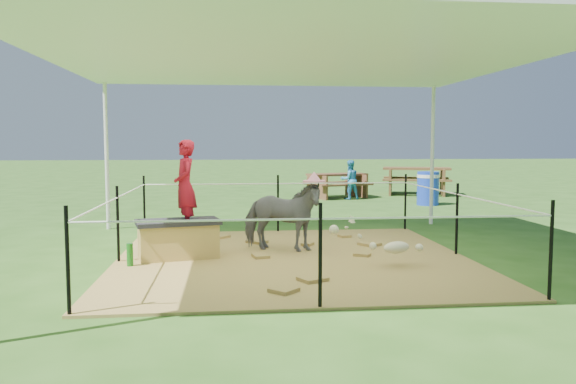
{
  "coord_description": "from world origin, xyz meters",
  "views": [
    {
      "loc": [
        -0.83,
        -7.28,
        1.54
      ],
      "look_at": [
        0.0,
        0.6,
        0.85
      ],
      "focal_mm": 35.0,
      "sensor_mm": 36.0,
      "label": 1
    }
  ],
  "objects": [
    {
      "name": "picnic_table_far",
      "position": [
        4.75,
        9.0,
        0.41
      ],
      "size": [
        2.3,
        1.94,
        0.82
      ],
      "primitive_type": "cube",
      "rotation": [
        0.0,
        0.0,
        -0.31
      ],
      "color": "#52381C",
      "rests_on": "ground"
    },
    {
      "name": "pink_hat",
      "position": [
        -0.11,
        0.47,
        1.09
      ],
      "size": [
        0.31,
        0.31,
        0.14
      ],
      "primitive_type": "cylinder",
      "color": "pink",
      "rests_on": "pony"
    },
    {
      "name": "pony",
      "position": [
        -0.11,
        0.47,
        0.52
      ],
      "size": [
        1.28,
        0.92,
        0.99
      ],
      "primitive_type": "imported",
      "rotation": [
        0.0,
        0.0,
        1.21
      ],
      "color": "#4C4C51",
      "rests_on": "hay_patch"
    },
    {
      "name": "trash_barrel",
      "position": [
        4.1,
        6.2,
        0.42
      ],
      "size": [
        0.63,
        0.63,
        0.83
      ],
      "primitive_type": "cylinder",
      "rotation": [
        0.0,
        0.0,
        -0.19
      ],
      "color": "blue",
      "rests_on": "ground"
    },
    {
      "name": "rope_fence",
      "position": [
        0.0,
        -0.0,
        0.64
      ],
      "size": [
        4.54,
        4.54,
        1.0
      ],
      "color": "black",
      "rests_on": "ground"
    },
    {
      "name": "straw_bale",
      "position": [
        -1.51,
        0.15,
        0.25
      ],
      "size": [
        1.1,
        0.72,
        0.45
      ],
      "primitive_type": "cube",
      "rotation": [
        0.0,
        0.0,
        0.23
      ],
      "color": "#B49A41",
      "rests_on": "hay_patch"
    },
    {
      "name": "canopy_tent",
      "position": [
        0.0,
        0.0,
        2.69
      ],
      "size": [
        6.3,
        6.3,
        2.9
      ],
      "color": "silver",
      "rests_on": "ground"
    },
    {
      "name": "dark_cloth",
      "position": [
        -1.51,
        0.15,
        0.51
      ],
      "size": [
        1.17,
        0.79,
        0.06
      ],
      "primitive_type": "cube",
      "rotation": [
        0.0,
        0.0,
        0.23
      ],
      "color": "black",
      "rests_on": "straw_bale"
    },
    {
      "name": "green_bottle",
      "position": [
        -2.06,
        -0.3,
        0.17
      ],
      "size": [
        0.09,
        0.09,
        0.28
      ],
      "primitive_type": "cylinder",
      "rotation": [
        0.0,
        0.0,
        0.23
      ],
      "color": "#176516",
      "rests_on": "hay_patch"
    },
    {
      "name": "picnic_table_near",
      "position": [
        2.2,
        8.3,
        0.34
      ],
      "size": [
        1.95,
        1.67,
        0.69
      ],
      "primitive_type": "cube",
      "rotation": [
        0.0,
        0.0,
        0.34
      ],
      "color": "#55321D",
      "rests_on": "ground"
    },
    {
      "name": "foal",
      "position": [
        1.21,
        -0.65,
        0.29
      ],
      "size": [
        1.08,
        0.85,
        0.53
      ],
      "primitive_type": null,
      "rotation": [
        0.0,
        0.0,
        0.39
      ],
      "color": "beige",
      "rests_on": "hay_patch"
    },
    {
      "name": "woman",
      "position": [
        -1.41,
        0.15,
        1.08
      ],
      "size": [
        0.38,
        0.5,
        1.21
      ],
      "primitive_type": "imported",
      "rotation": [
        0.0,
        0.0,
        -1.34
      ],
      "color": "#AA1024",
      "rests_on": "straw_bale"
    },
    {
      "name": "distant_person",
      "position": [
        2.45,
        7.77,
        0.54
      ],
      "size": [
        0.6,
        0.52,
        1.08
      ],
      "primitive_type": "imported",
      "rotation": [
        0.0,
        0.0,
        3.37
      ],
      "color": "#3796D1",
      "rests_on": "ground"
    },
    {
      "name": "hay_patch",
      "position": [
        0.0,
        0.0,
        0.01
      ],
      "size": [
        4.6,
        4.6,
        0.03
      ],
      "primitive_type": "cube",
      "color": "brown",
      "rests_on": "ground"
    },
    {
      "name": "ground",
      "position": [
        0.0,
        0.0,
        0.0
      ],
      "size": [
        90.0,
        90.0,
        0.0
      ],
      "primitive_type": "plane",
      "color": "#2D5919",
      "rests_on": "ground"
    }
  ]
}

